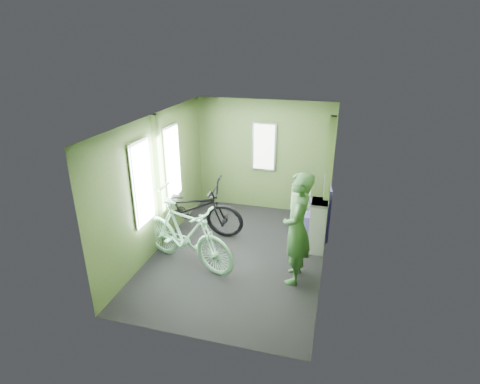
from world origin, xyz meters
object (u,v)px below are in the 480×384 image
object	(u,v)px
bicycle_mint	(188,264)
passenger	(297,229)
waste_box	(318,226)
bench_seat	(314,216)
bicycle_black	(190,233)

from	to	relation	value
bicycle_mint	passenger	size ratio (longest dim) A/B	1.06
waste_box	bicycle_mint	bearing A→B (deg)	-153.16
bicycle_mint	bench_seat	bearing A→B (deg)	-28.46
waste_box	bicycle_black	bearing A→B (deg)	-179.41
bicycle_black	bench_seat	distance (m)	2.36
bicycle_black	waste_box	xyz separation A→B (m)	(2.34, 0.02, 0.46)
bicycle_mint	waste_box	size ratio (longest dim) A/B	1.98
bicycle_mint	waste_box	xyz separation A→B (m)	(1.97, 1.00, 0.46)
bicycle_black	bicycle_mint	distance (m)	1.04
bicycle_mint	bicycle_black	bearing A→B (deg)	39.36
bicycle_black	bench_seat	bearing A→B (deg)	-72.04
bicycle_black	waste_box	world-z (taller)	waste_box
bicycle_black	waste_box	bearing A→B (deg)	-89.82
bicycle_black	waste_box	distance (m)	2.38
passenger	bench_seat	distance (m)	1.75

